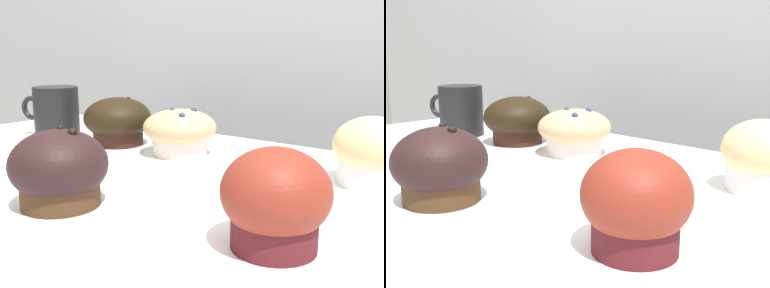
# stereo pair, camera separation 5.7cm
# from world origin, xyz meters

# --- Properties ---
(wall_back) EXTENTS (3.20, 0.10, 1.80)m
(wall_back) POSITION_xyz_m (0.00, 0.60, 0.90)
(wall_back) COLOR #B2B7BC
(wall_back) RESTS_ON ground
(muffin_front_center) EXTENTS (0.09, 0.09, 0.09)m
(muffin_front_center) POSITION_xyz_m (0.26, -0.06, 1.00)
(muffin_front_center) COLOR #51181D
(muffin_front_center) RESTS_ON display_counter
(muffin_back_left) EXTENTS (0.12, 0.12, 0.08)m
(muffin_back_left) POSITION_xyz_m (-0.15, 0.14, 0.99)
(muffin_back_left) COLOR #331A13
(muffin_back_left) RESTS_ON display_counter
(muffin_back_right) EXTENTS (0.09, 0.09, 0.08)m
(muffin_back_right) POSITION_xyz_m (0.27, 0.17, 0.99)
(muffin_back_right) COLOR white
(muffin_back_right) RESTS_ON display_counter
(muffin_front_left) EXTENTS (0.11, 0.11, 0.07)m
(muffin_front_left) POSITION_xyz_m (-0.02, 0.15, 0.99)
(muffin_front_left) COLOR silver
(muffin_front_left) RESTS_ON display_counter
(muffin_front_right) EXTENTS (0.10, 0.10, 0.09)m
(muffin_front_right) POSITION_xyz_m (0.03, -0.11, 0.99)
(muffin_front_right) COLOR #442C18
(muffin_front_right) RESTS_ON display_counter
(coffee_cup) EXTENTS (0.12, 0.08, 0.09)m
(coffee_cup) POSITION_xyz_m (-0.29, 0.11, 1.00)
(coffee_cup) COLOR black
(coffee_cup) RESTS_ON display_counter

